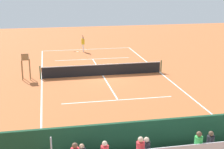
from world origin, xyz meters
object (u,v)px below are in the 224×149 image
(tennis_net, at_px, (103,70))
(umpire_chair, at_px, (26,63))
(tennis_racket, at_px, (77,52))
(courtside_bench, at_px, (209,137))
(tennis_ball_far, at_px, (86,56))
(tennis_ball_near, at_px, (110,59))
(tennis_player, at_px, (83,43))
(equipment_bag, at_px, (180,148))

(tennis_net, height_order, umpire_chair, umpire_chair)
(tennis_racket, bearing_deg, courtside_bench, 99.93)
(courtside_bench, xyz_separation_m, tennis_ball_far, (3.40, -20.55, -0.53))
(tennis_ball_near, bearing_deg, tennis_player, -60.75)
(umpire_chair, bearing_deg, equipment_bag, 119.21)
(courtside_bench, xyz_separation_m, equipment_bag, (1.51, 0.13, -0.38))
(equipment_bag, relative_size, tennis_ball_far, 13.64)
(courtside_bench, relative_size, tennis_ball_near, 27.27)
(courtside_bench, bearing_deg, tennis_racket, -80.07)
(courtside_bench, distance_m, tennis_ball_far, 20.83)
(courtside_bench, height_order, tennis_racket, courtside_bench)
(tennis_player, height_order, tennis_racket, tennis_player)
(tennis_player, distance_m, tennis_ball_near, 4.67)
(tennis_net, relative_size, tennis_ball_far, 156.06)
(tennis_player, xyz_separation_m, tennis_ball_far, (-0.01, 2.46, -0.98))
(umpire_chair, bearing_deg, tennis_net, 178.98)
(courtside_bench, bearing_deg, tennis_ball_far, -80.61)
(tennis_net, bearing_deg, tennis_player, -86.84)
(umpire_chair, distance_m, tennis_ball_far, 9.23)
(umpire_chair, bearing_deg, tennis_ball_far, -128.36)
(tennis_racket, xyz_separation_m, tennis_ball_near, (-2.88, 4.12, 0.02))
(equipment_bag, relative_size, tennis_ball_near, 13.64)
(tennis_ball_near, bearing_deg, tennis_ball_far, -34.42)
(courtside_bench, height_order, tennis_player, tennis_player)
(tennis_player, height_order, tennis_ball_far, tennis_player)
(tennis_net, distance_m, umpire_chair, 6.25)
(tennis_ball_far, bearing_deg, tennis_ball_near, 145.58)
(tennis_net, bearing_deg, equipment_bag, 95.77)
(tennis_player, bearing_deg, tennis_racket, -11.49)
(equipment_bag, height_order, tennis_racket, equipment_bag)
(tennis_ball_far, bearing_deg, tennis_player, -89.79)
(tennis_net, distance_m, tennis_racket, 9.95)
(tennis_player, height_order, tennis_ball_near, tennis_player)
(courtside_bench, relative_size, tennis_player, 0.93)
(tennis_net, distance_m, equipment_bag, 13.47)
(tennis_net, xyz_separation_m, tennis_ball_far, (0.53, -7.28, -0.47))
(tennis_racket, bearing_deg, tennis_player, 168.51)
(tennis_net, height_order, courtside_bench, tennis_net)
(courtside_bench, height_order, equipment_bag, courtside_bench)
(tennis_net, bearing_deg, courtside_bench, 102.20)
(tennis_net, bearing_deg, tennis_racket, -83.15)
(tennis_net, relative_size, equipment_bag, 11.44)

